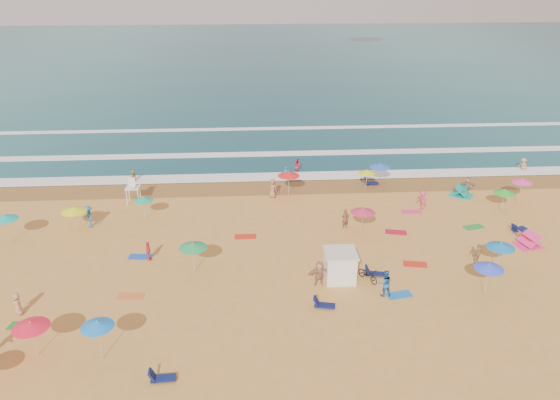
{
  "coord_description": "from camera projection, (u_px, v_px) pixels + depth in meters",
  "views": [
    {
      "loc": [
        -2.81,
        -36.23,
        20.32
      ],
      "look_at": [
        -0.28,
        6.0,
        1.5
      ],
      "focal_mm": 35.0,
      "sensor_mm": 36.0,
      "label": 1
    }
  ],
  "objects": [
    {
      "name": "cabana",
      "position": [
        340.0,
        266.0,
        37.31
      ],
      "size": [
        2.0,
        2.0,
        2.0
      ],
      "primitive_type": "cube",
      "color": "white",
      "rests_on": "ground"
    },
    {
      "name": "surf_foam",
      "position": [
        274.0,
        156.0,
        60.86
      ],
      "size": [
        200.0,
        18.7,
        0.05
      ],
      "color": "white",
      "rests_on": "ground"
    },
    {
      "name": "wet_sand",
      "position": [
        279.0,
        187.0,
        52.86
      ],
      "size": [
        220.0,
        220.0,
        0.0
      ],
      "primitive_type": "plane",
      "color": "olive",
      "rests_on": "ground"
    },
    {
      "name": "lifeguard_stand",
      "position": [
        133.0,
        193.0,
        48.92
      ],
      "size": [
        1.2,
        1.2,
        2.1
      ],
      "primitive_type": null,
      "color": "white",
      "rests_on": "ground"
    },
    {
      "name": "ground",
      "position": [
        288.0,
        250.0,
        41.46
      ],
      "size": [
        220.0,
        220.0,
        0.0
      ],
      "primitive_type": "plane",
      "color": "gold",
      "rests_on": "ground"
    },
    {
      "name": "beach_umbrellas",
      "position": [
        303.0,
        221.0,
        41.24
      ],
      "size": [
        50.91,
        28.56,
        0.81
      ],
      "color": "yellow",
      "rests_on": "ground"
    },
    {
      "name": "beachgoers",
      "position": [
        297.0,
        218.0,
        44.75
      ],
      "size": [
        51.46,
        28.46,
        2.14
      ],
      "color": "#225EA2",
      "rests_on": "ground"
    },
    {
      "name": "loungers",
      "position": [
        399.0,
        257.0,
        40.12
      ],
      "size": [
        61.94,
        26.76,
        0.34
      ],
      "color": "#0E1D49",
      "rests_on": "ground"
    },
    {
      "name": "towels",
      "position": [
        275.0,
        266.0,
        39.25
      ],
      "size": [
        38.62,
        20.51,
        0.03
      ],
      "color": "red",
      "rests_on": "ground"
    },
    {
      "name": "popup_tents",
      "position": [
        492.0,
        212.0,
        46.3
      ],
      "size": [
        4.08,
        12.06,
        1.2
      ],
      "color": "#F5368A",
      "rests_on": "ground"
    },
    {
      "name": "cabana_roof",
      "position": [
        341.0,
        253.0,
        36.88
      ],
      "size": [
        2.2,
        2.2,
        0.12
      ],
      "primitive_type": "cube",
      "color": "silver",
      "rests_on": "cabana"
    },
    {
      "name": "bicycle",
      "position": [
        368.0,
        274.0,
        37.35
      ],
      "size": [
        1.51,
        1.89,
        0.96
      ],
      "primitive_type": "imported",
      "rotation": [
        0.0,
        0.0,
        0.56
      ],
      "color": "black",
      "rests_on": "ground"
    },
    {
      "name": "ocean",
      "position": [
        260.0,
        60.0,
        118.07
      ],
      "size": [
        220.0,
        140.0,
        0.18
      ],
      "primitive_type": "cube",
      "color": "#0C4756",
      "rests_on": "ground"
    }
  ]
}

